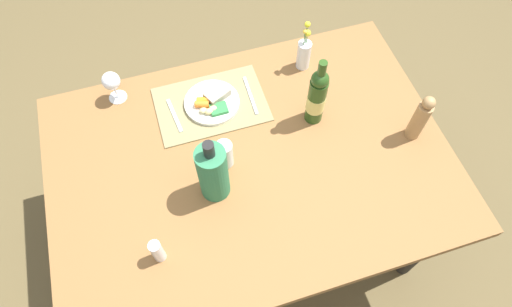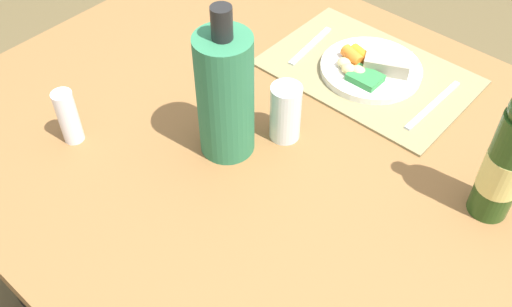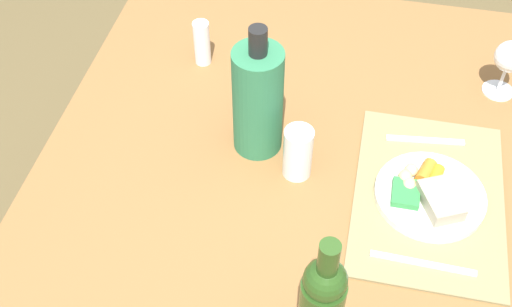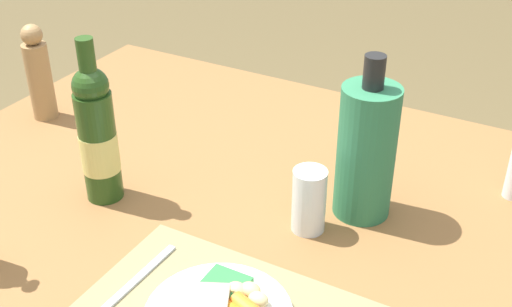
# 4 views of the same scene
# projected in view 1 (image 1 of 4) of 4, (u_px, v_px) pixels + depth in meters

# --- Properties ---
(ground_plane) EXTENTS (8.00, 8.00, 0.00)m
(ground_plane) POSITION_uv_depth(u_px,v_px,m) (252.00, 225.00, 2.32)
(ground_plane) COLOR brown
(dining_table) EXTENTS (1.55, 1.09, 0.71)m
(dining_table) POSITION_uv_depth(u_px,v_px,m) (250.00, 171.00, 1.78)
(dining_table) COLOR brown
(dining_table) RESTS_ON ground_plane
(placemat) EXTENTS (0.45, 0.31, 0.01)m
(placemat) POSITION_uv_depth(u_px,v_px,m) (211.00, 104.00, 1.83)
(placemat) COLOR olive
(placemat) RESTS_ON dining_table
(dinner_plate) EXTENTS (0.23, 0.23, 0.05)m
(dinner_plate) POSITION_uv_depth(u_px,v_px,m) (212.00, 102.00, 1.82)
(dinner_plate) COLOR white
(dinner_plate) RESTS_ON placemat
(fork) EXTENTS (0.02, 0.20, 0.00)m
(fork) POSITION_uv_depth(u_px,v_px,m) (250.00, 95.00, 1.85)
(fork) COLOR silver
(fork) RESTS_ON placemat
(knife) EXTENTS (0.03, 0.17, 0.00)m
(knife) POSITION_uv_depth(u_px,v_px,m) (175.00, 115.00, 1.80)
(knife) COLOR silver
(knife) RESTS_ON placemat
(flower_vase) EXTENTS (0.06, 0.06, 0.24)m
(flower_vase) POSITION_uv_depth(u_px,v_px,m) (304.00, 53.00, 1.88)
(flower_vase) COLOR silver
(flower_vase) RESTS_ON dining_table
(cooler_bottle) EXTENTS (0.11, 0.11, 0.32)m
(cooler_bottle) POSITION_uv_depth(u_px,v_px,m) (213.00, 172.00, 1.53)
(cooler_bottle) COLOR #2C734A
(cooler_bottle) RESTS_ON dining_table
(wine_glass) EXTENTS (0.08, 0.08, 0.15)m
(wine_glass) POSITION_uv_depth(u_px,v_px,m) (111.00, 82.00, 1.77)
(wine_glass) COLOR white
(wine_glass) RESTS_ON dining_table
(water_tumbler) EXTENTS (0.06, 0.06, 0.12)m
(water_tumbler) POSITION_uv_depth(u_px,v_px,m) (225.00, 155.00, 1.65)
(water_tumbler) COLOR silver
(water_tumbler) RESTS_ON dining_table
(pepper_mill) EXTENTS (0.06, 0.06, 0.23)m
(pepper_mill) POSITION_uv_depth(u_px,v_px,m) (420.00, 118.00, 1.67)
(pepper_mill) COLOR #A47C4C
(pepper_mill) RESTS_ON dining_table
(salt_shaker) EXTENTS (0.04, 0.04, 0.12)m
(salt_shaker) POSITION_uv_depth(u_px,v_px,m) (157.00, 251.00, 1.46)
(salt_shaker) COLOR white
(salt_shaker) RESTS_ON dining_table
(wine_bottle) EXTENTS (0.07, 0.07, 0.33)m
(wine_bottle) POSITION_uv_depth(u_px,v_px,m) (317.00, 97.00, 1.69)
(wine_bottle) COLOR #254617
(wine_bottle) RESTS_ON dining_table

